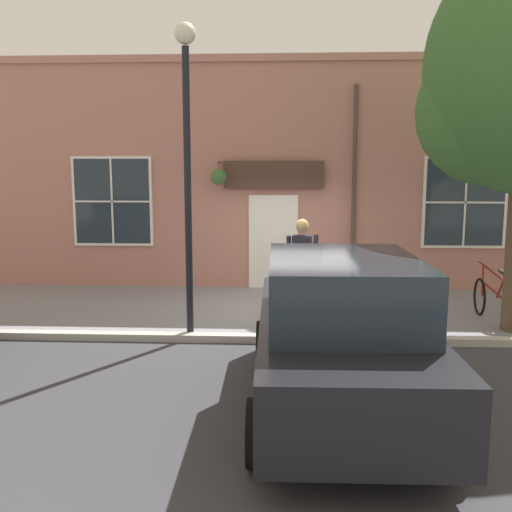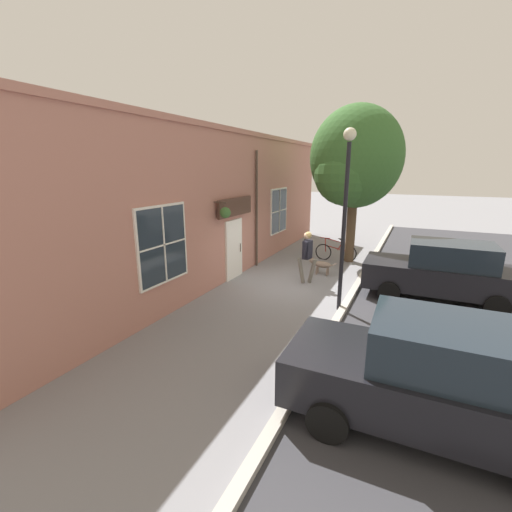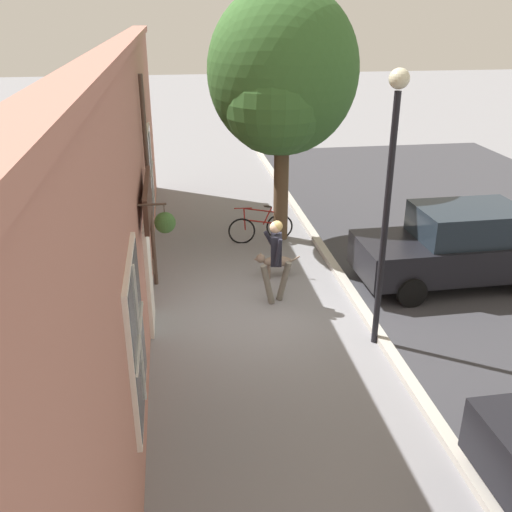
% 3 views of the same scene
% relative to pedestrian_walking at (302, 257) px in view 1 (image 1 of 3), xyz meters
% --- Properties ---
extents(ground_plane, '(90.00, 90.00, 0.00)m').
position_rel_pedestrian_walking_xyz_m(ground_plane, '(-0.35, -0.30, -1.09)').
color(ground_plane, gray).
extents(curb_and_road, '(10.10, 28.00, 0.12)m').
position_rel_pedestrian_walking_xyz_m(curb_and_road, '(5.50, -0.30, -1.07)').
color(curb_and_road, '#B2ADA3').
rests_on(curb_and_road, ground_plane).
extents(storefront_facade, '(0.95, 18.00, 5.13)m').
position_rel_pedestrian_walking_xyz_m(storefront_facade, '(-2.69, -0.31, 1.47)').
color(storefront_facade, '#B27566').
rests_on(storefront_facade, ground_plane).
extents(pedestrian_walking, '(0.68, 0.60, 1.79)m').
position_rel_pedestrian_walking_xyz_m(pedestrian_walking, '(0.00, 0.00, 0.00)').
color(pedestrian_walking, '#6B665B').
rests_on(pedestrian_walking, ground_plane).
extents(dog_on_leash, '(1.06, 0.30, 0.61)m').
position_rel_pedestrian_walking_xyz_m(dog_on_leash, '(0.19, 1.15, -0.70)').
color(dog_on_leash, '#7F6B5B').
rests_on(dog_on_leash, ground_plane).
extents(leaning_bicycle, '(1.73, 0.26, 1.01)m').
position_rel_pedestrian_walking_xyz_m(leaning_bicycle, '(0.22, 3.39, -0.71)').
color(leaning_bicycle, black).
rests_on(leaning_bicycle, ground_plane).
extents(parked_car_mid_block, '(4.33, 1.99, 1.75)m').
position_rel_pedestrian_walking_xyz_m(parked_car_mid_block, '(4.09, 0.30, -0.21)').
color(parked_car_mid_block, black).
rests_on(parked_car_mid_block, ground_plane).
extents(street_lamp, '(0.32, 0.32, 4.80)m').
position_rel_pedestrian_walking_xyz_m(street_lamp, '(1.52, -1.80, 2.05)').
color(street_lamp, black).
rests_on(street_lamp, ground_plane).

